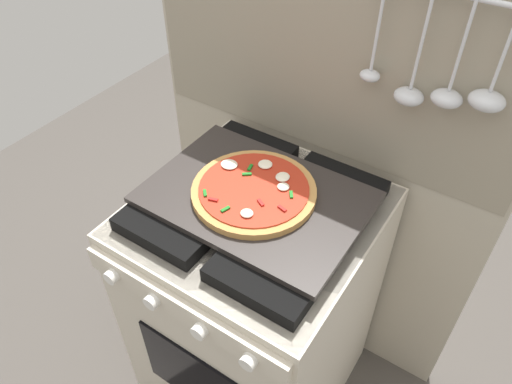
% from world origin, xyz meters
% --- Properties ---
extents(ground_plane, '(4.00, 4.00, 0.00)m').
position_xyz_m(ground_plane, '(0.00, 0.00, 0.00)').
color(ground_plane, '#4C4742').
extents(kitchen_backsplash, '(1.10, 0.09, 1.55)m').
position_xyz_m(kitchen_backsplash, '(0.00, 0.33, 0.79)').
color(kitchen_backsplash, '#B2A893').
rests_on(kitchen_backsplash, ground_plane).
extents(stove, '(0.60, 0.64, 0.90)m').
position_xyz_m(stove, '(-0.00, -0.00, 0.45)').
color(stove, beige).
rests_on(stove, ground_plane).
extents(baking_tray, '(0.54, 0.38, 0.02)m').
position_xyz_m(baking_tray, '(0.00, 0.00, 0.91)').
color(baking_tray, '#2D2826').
rests_on(baking_tray, stove).
extents(pizza_left, '(0.31, 0.31, 0.03)m').
position_xyz_m(pizza_left, '(-0.01, 0.00, 0.93)').
color(pizza_left, '#C18947').
rests_on(pizza_left, baking_tray).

